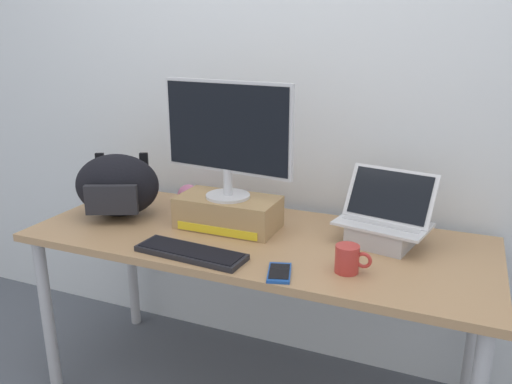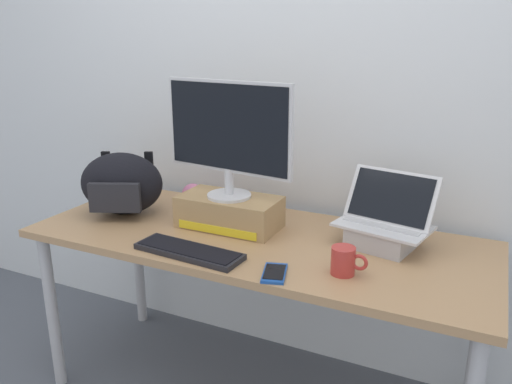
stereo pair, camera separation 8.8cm
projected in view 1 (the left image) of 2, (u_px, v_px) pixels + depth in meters
back_wall at (296, 83)px, 2.23m from camera, size 7.00×0.10×2.60m
desk at (256, 253)px, 2.02m from camera, size 1.79×0.71×0.75m
toner_box_yellow at (228, 212)px, 2.07m from camera, size 0.41×0.22×0.13m
desktop_monitor at (227, 134)px, 1.97m from camera, size 0.57×0.18×0.46m
open_laptop at (383, 228)px, 1.91m from camera, size 0.37×0.28×0.27m
external_keyboard at (191, 252)px, 1.81m from camera, size 0.42×0.16×0.02m
messenger_backpack at (117, 186)px, 2.18m from camera, size 0.40×0.33×0.27m
coffee_mug at (348, 259)px, 1.68m from camera, size 0.12×0.08×0.09m
cell_phone at (279, 273)px, 1.67m from camera, size 0.11×0.16×0.01m
plush_toy at (188, 195)px, 2.33m from camera, size 0.10×0.10×0.10m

